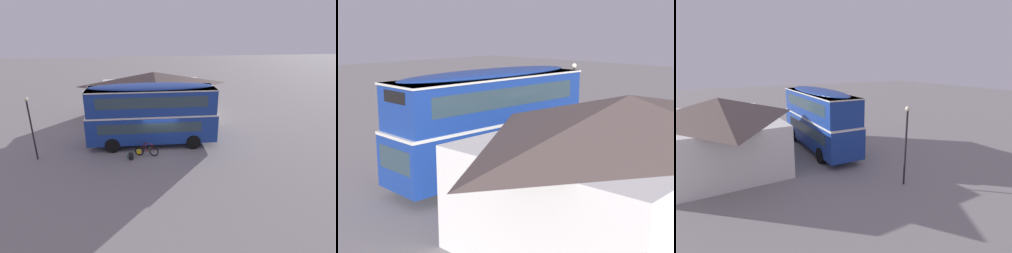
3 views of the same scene
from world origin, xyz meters
TOP-DOWN VIEW (x-y plane):
  - ground_plane at (0.00, 0.00)m, footprint 120.00×120.00m
  - double_decker_bus at (-0.50, 0.73)m, footprint 9.82×2.81m
  - touring_bicycle at (-1.15, -1.24)m, footprint 1.72×0.61m
  - backpack_on_ground at (-2.19, -1.71)m, footprint 0.36×0.34m
  - water_bottle_green_metal at (-2.45, -1.45)m, footprint 0.07×0.07m
  - pub_building at (0.14, 7.77)m, footprint 10.90×7.34m
  - street_lamp at (-8.74, -0.83)m, footprint 0.28×0.28m

SIDE VIEW (x-z plane):
  - ground_plane at x=0.00m, z-range 0.00..0.00m
  - water_bottle_green_metal at x=-2.45m, z-range -0.01..0.20m
  - backpack_on_ground at x=-2.19m, z-range 0.01..0.57m
  - touring_bicycle at x=-1.15m, z-range -0.13..0.88m
  - pub_building at x=0.14m, z-range 0.04..4.52m
  - double_decker_bus at x=-0.50m, z-range 0.25..5.04m
  - street_lamp at x=-8.74m, z-range 0.54..5.04m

